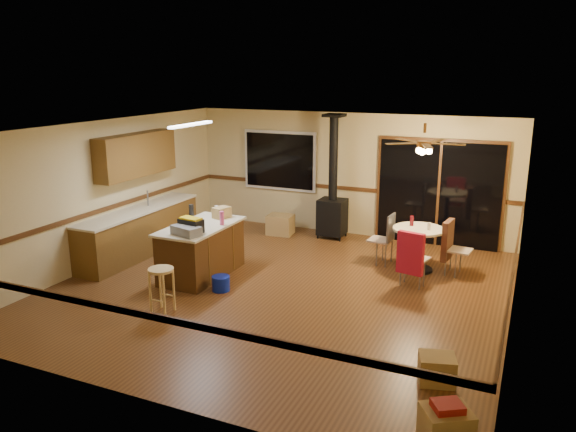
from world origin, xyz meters
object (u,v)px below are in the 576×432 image
Objects in this scene: chair_near at (411,253)px; chair_right at (449,241)px; bar_stool at (162,290)px; box_corner_a at (446,425)px; kitchen_island at (201,250)px; wood_stove at (332,204)px; dining_table at (418,242)px; blue_bucket at (221,283)px; box_corner_b at (437,369)px; box_under_window at (280,225)px; toolbox_grey at (186,231)px; chair_left at (386,233)px; toolbox_black at (191,226)px.

chair_near and chair_right have the same top height.
bar_stool reaches higher than box_corner_a.
box_corner_a is (4.58, -2.89, -0.28)m from kitchen_island.
chair_near is at bearing -45.70° from wood_stove.
chair_right is (2.57, -1.22, -0.13)m from wood_stove.
kitchen_island reaches higher than dining_table.
blue_bucket is (-0.64, -3.52, -0.61)m from wood_stove.
wood_stove reaches higher than box_corner_b.
chair_right is 1.30× the size of box_under_window.
chair_right reaches higher than box_corner_a.
wood_stove is at bearing 121.56° from box_corner_b.
toolbox_grey is 0.69× the size of chair_right.
chair_left is 5.10m from box_corner_a.
wood_stove is at bearing 11.43° from box_under_window.
bar_stool is at bearing -126.00° from chair_left.
dining_table is at bearing 104.84° from box_corner_b.
toolbox_black is 3.35m from box_under_window.
box_corner_b is at bearing -16.85° from toolbox_grey.
chair_near is 1.05m from chair_right.
blue_bucket is (0.56, -0.05, -0.89)m from toolbox_black.
dining_table is at bearing 33.79° from toolbox_black.
chair_near is 1.00× the size of chair_right.
bar_stool reaches higher than box_corner_b.
blue_bucket is 3.53m from dining_table.
wood_stove is 5.79m from box_corner_b.
wood_stove is 6.33× the size of toolbox_black.
bar_stool is 2.34× the size of blue_bucket.
dining_table is 0.53m from chair_right.
kitchen_island is at bearing -93.96° from box_under_window.
dining_table is (3.06, 3.30, 0.19)m from bar_stool.
toolbox_grey is 4.03m from dining_table.
chair_left is 4.04m from box_corner_b.
chair_near reaches higher than kitchen_island.
chair_near reaches higher than box_corner_b.
kitchen_island is 2.84m from box_under_window.
kitchen_island is at bearing 156.70° from box_corner_b.
dining_table is 1.75× the size of chair_left.
box_corner_a is (1.81, -4.74, -0.42)m from chair_left.
box_under_window is (0.20, 2.83, -0.24)m from kitchen_island.
toolbox_grey is 1.16m from bar_stool.
wood_stove is 6.81m from box_corner_a.
toolbox_black is 1.37× the size of blue_bucket.
chair_right reaches higher than dining_table.
blue_bucket is 3.99m from chair_right.
toolbox_grey is at bearing -84.13° from toolbox_black.
blue_bucket is at bearing 148.30° from box_corner_a.
toolbox_grey is at bearing -144.12° from dining_table.
chair_right is 1.75× the size of box_corner_b.
dining_table is at bearing -32.13° from wood_stove.
chair_right is at bearing 25.28° from kitchen_island.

